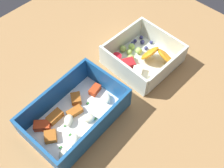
% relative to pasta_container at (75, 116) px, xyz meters
% --- Properties ---
extents(table_surface, '(0.80, 0.80, 0.02)m').
position_rel_pasta_container_xyz_m(table_surface, '(0.13, 0.00, -0.03)').
color(table_surface, '#9E7547').
rests_on(table_surface, ground).
extents(pasta_container, '(0.21, 0.14, 0.07)m').
position_rel_pasta_container_xyz_m(pasta_container, '(0.00, 0.00, 0.00)').
color(pasta_container, white).
rests_on(pasta_container, table_surface).
extents(fruit_bowl, '(0.15, 0.15, 0.06)m').
position_rel_pasta_container_xyz_m(fruit_bowl, '(0.22, -0.00, 0.00)').
color(fruit_bowl, silver).
rests_on(fruit_bowl, table_surface).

